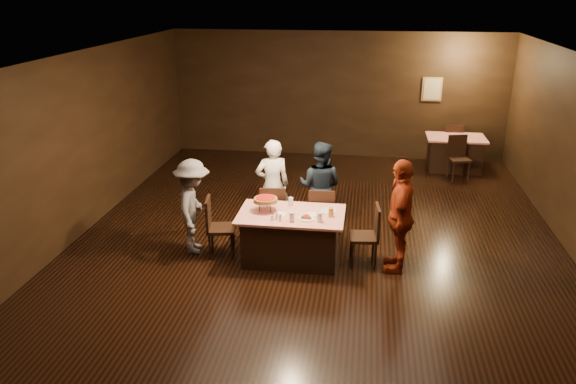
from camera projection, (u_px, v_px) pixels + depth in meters
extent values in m
plane|color=black|center=(317.00, 239.00, 9.41)|extent=(10.00, 10.00, 0.00)
cube|color=silver|center=(321.00, 57.00, 8.37)|extent=(8.00, 10.00, 0.04)
cube|color=black|center=(338.00, 95.00, 13.53)|extent=(8.00, 0.04, 3.00)
cube|color=black|center=(260.00, 338.00, 4.25)|extent=(8.00, 0.04, 3.00)
cube|color=black|center=(82.00, 144.00, 9.42)|extent=(0.04, 10.00, 3.00)
cube|color=tan|center=(432.00, 89.00, 13.14)|extent=(0.46, 0.03, 0.56)
cube|color=beige|center=(432.00, 89.00, 13.12)|extent=(0.38, 0.01, 0.48)
cube|color=#B4180C|center=(291.00, 237.00, 8.59)|extent=(1.60, 1.00, 0.77)
cube|color=red|center=(454.00, 153.00, 12.81)|extent=(1.30, 0.90, 0.77)
cube|color=black|center=(274.00, 211.00, 9.31)|extent=(0.46, 0.46, 0.95)
cube|color=black|center=(322.00, 214.00, 9.20)|extent=(0.44, 0.44, 0.95)
cube|color=black|center=(221.00, 227.00, 8.71)|extent=(0.48, 0.48, 0.95)
cube|color=black|center=(364.00, 236.00, 8.42)|extent=(0.46, 0.46, 0.95)
cube|color=black|center=(459.00, 158.00, 12.13)|extent=(0.51, 0.51, 0.95)
cube|color=black|center=(451.00, 142.00, 13.34)|extent=(0.43, 0.43, 0.95)
imported|color=white|center=(272.00, 185.00, 9.56)|extent=(0.68, 0.56, 1.60)
imported|color=black|center=(320.00, 187.00, 9.52)|extent=(0.88, 0.75, 1.58)
imported|color=slate|center=(193.00, 206.00, 8.75)|extent=(0.72, 1.06, 1.52)
imported|color=maroon|center=(400.00, 216.00, 8.14)|extent=(0.52, 1.04, 1.72)
cylinder|color=black|center=(267.00, 204.00, 8.62)|extent=(0.01, 0.01, 0.15)
cylinder|color=black|center=(260.00, 207.00, 8.50)|extent=(0.01, 0.01, 0.15)
cylinder|color=black|center=(271.00, 208.00, 8.47)|extent=(0.01, 0.01, 0.15)
cylinder|color=silver|center=(266.00, 201.00, 8.50)|extent=(0.38, 0.38, 0.01)
cylinder|color=#B27233|center=(266.00, 199.00, 8.49)|extent=(0.35, 0.35, 0.05)
cylinder|color=#A5140C|center=(266.00, 198.00, 8.48)|extent=(0.30, 0.30, 0.01)
cylinder|color=white|center=(306.00, 219.00, 8.26)|extent=(0.25, 0.25, 0.01)
cylinder|color=#B27233|center=(306.00, 217.00, 8.25)|extent=(0.18, 0.18, 0.04)
cylinder|color=#A5140C|center=(306.00, 215.00, 8.24)|extent=(0.14, 0.14, 0.01)
cylinder|color=white|center=(328.00, 211.00, 8.52)|extent=(0.25, 0.25, 0.01)
cylinder|color=silver|center=(292.00, 217.00, 8.15)|extent=(0.08, 0.08, 0.14)
cylinder|color=silver|center=(320.00, 217.00, 8.14)|extent=(0.08, 0.08, 0.14)
cylinder|color=#BF7F26|center=(331.00, 213.00, 8.31)|extent=(0.08, 0.08, 0.14)
cylinder|color=silver|center=(291.00, 202.00, 8.72)|extent=(0.08, 0.08, 0.14)
cylinder|color=silver|center=(277.00, 217.00, 8.24)|extent=(0.04, 0.04, 0.08)
cylinder|color=silver|center=(277.00, 214.00, 8.22)|extent=(0.05, 0.05, 0.02)
cylinder|color=silver|center=(280.00, 218.00, 8.18)|extent=(0.04, 0.04, 0.08)
cylinder|color=silver|center=(280.00, 215.00, 8.17)|extent=(0.05, 0.05, 0.02)
cylinder|color=silver|center=(272.00, 218.00, 8.20)|extent=(0.04, 0.04, 0.08)
cylinder|color=silver|center=(272.00, 215.00, 8.18)|extent=(0.05, 0.05, 0.02)
cube|color=white|center=(311.00, 214.00, 8.42)|extent=(0.19, 0.19, 0.01)
cube|color=white|center=(281.00, 214.00, 8.43)|extent=(0.21, 0.21, 0.01)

